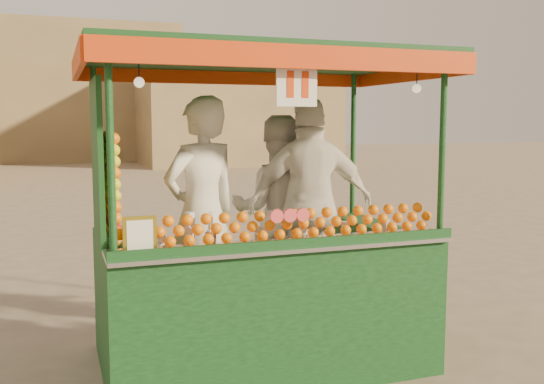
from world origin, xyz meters
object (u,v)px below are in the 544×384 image
object	(u,v)px
vendor_middle	(277,210)
vendor_right	(311,205)
juice_cart	(256,267)
vendor_left	(202,213)

from	to	relation	value
vendor_middle	vendor_right	distance (m)	0.39
vendor_middle	vendor_right	world-z (taller)	vendor_right
juice_cart	vendor_right	size ratio (longest dim) A/B	1.46
juice_cart	vendor_left	bearing A→B (deg)	141.88
juice_cart	vendor_left	world-z (taller)	juice_cart
vendor_middle	vendor_right	size ratio (longest dim) A/B	0.92
vendor_middle	vendor_left	bearing A→B (deg)	45.33
juice_cart	vendor_right	bearing A→B (deg)	31.15
vendor_left	vendor_middle	bearing A→B (deg)	-175.11
juice_cart	vendor_left	xyz separation A→B (m)	(-0.38, 0.29, 0.42)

